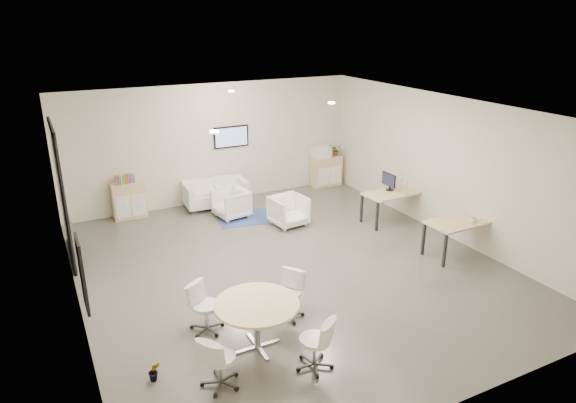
% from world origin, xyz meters
% --- Properties ---
extents(room_shell, '(9.60, 10.60, 4.80)m').
position_xyz_m(room_shell, '(0.00, 0.00, 1.60)').
color(room_shell, '#524F4B').
rests_on(room_shell, ground).
extents(glass_door, '(0.09, 1.90, 2.85)m').
position_xyz_m(glass_door, '(-3.95, 2.51, 1.50)').
color(glass_door, black).
rests_on(glass_door, room_shell).
extents(artwork, '(0.05, 0.54, 1.04)m').
position_xyz_m(artwork, '(-3.97, -1.60, 1.55)').
color(artwork, black).
rests_on(artwork, room_shell).
extents(wall_tv, '(0.98, 0.06, 0.58)m').
position_xyz_m(wall_tv, '(0.50, 4.46, 1.75)').
color(wall_tv, black).
rests_on(wall_tv, room_shell).
extents(ceiling_spots, '(3.14, 4.14, 0.03)m').
position_xyz_m(ceiling_spots, '(-0.20, 0.83, 3.18)').
color(ceiling_spots, '#FFEAC6').
rests_on(ceiling_spots, room_shell).
extents(sideboard_left, '(0.81, 0.42, 0.91)m').
position_xyz_m(sideboard_left, '(-2.36, 4.26, 0.45)').
color(sideboard_left, '#D4B97F').
rests_on(sideboard_left, room_shell).
extents(sideboard_right, '(0.90, 0.43, 0.90)m').
position_xyz_m(sideboard_right, '(3.40, 4.26, 0.45)').
color(sideboard_right, '#D4B97F').
rests_on(sideboard_right, room_shell).
extents(books, '(0.47, 0.14, 0.22)m').
position_xyz_m(books, '(-2.41, 4.27, 1.02)').
color(books, red).
rests_on(books, sideboard_left).
extents(printer, '(0.51, 0.43, 0.36)m').
position_xyz_m(printer, '(3.21, 4.26, 1.06)').
color(printer, white).
rests_on(printer, sideboard_right).
extents(loveseat, '(1.70, 0.92, 0.62)m').
position_xyz_m(loveseat, '(-0.15, 4.08, 0.34)').
color(loveseat, silver).
rests_on(loveseat, room_shell).
extents(blue_rug, '(1.86, 1.42, 0.01)m').
position_xyz_m(blue_rug, '(0.38, 2.88, 0.01)').
color(blue_rug, navy).
rests_on(blue_rug, room_shell).
extents(armchair_left, '(0.83, 0.88, 0.79)m').
position_xyz_m(armchair_left, '(-0.06, 3.12, 0.40)').
color(armchair_left, silver).
rests_on(armchair_left, room_shell).
extents(armchair_right, '(0.86, 0.82, 0.81)m').
position_xyz_m(armchair_right, '(0.99, 1.99, 0.40)').
color(armchair_right, silver).
rests_on(armchair_right, room_shell).
extents(desk_rear, '(1.54, 0.86, 0.78)m').
position_xyz_m(desk_rear, '(3.38, 1.04, 0.70)').
color(desk_rear, '#D4B97F').
rests_on(desk_rear, room_shell).
extents(desk_front, '(1.52, 0.80, 0.78)m').
position_xyz_m(desk_front, '(3.49, -1.10, 0.70)').
color(desk_front, '#D4B97F').
rests_on(desk_front, room_shell).
extents(monitor, '(0.20, 0.50, 0.44)m').
position_xyz_m(monitor, '(3.34, 1.19, 1.01)').
color(monitor, black).
rests_on(monitor, desk_rear).
extents(round_table, '(1.29, 1.29, 0.79)m').
position_xyz_m(round_table, '(-1.67, -2.19, 0.71)').
color(round_table, '#D4B97F').
rests_on(round_table, room_shell).
extents(meeting_chairs, '(2.40, 2.40, 0.82)m').
position_xyz_m(meeting_chairs, '(-1.67, -2.19, 0.41)').
color(meeting_chairs, white).
rests_on(meeting_chairs, room_shell).
extents(plant_cabinet, '(0.32, 0.35, 0.25)m').
position_xyz_m(plant_cabinet, '(3.72, 4.26, 1.02)').
color(plant_cabinet, '#3F7F3F').
rests_on(plant_cabinet, sideboard_right).
extents(plant_floor, '(0.24, 0.34, 0.14)m').
position_xyz_m(plant_floor, '(-3.27, -2.23, 0.07)').
color(plant_floor, '#3F7F3F').
rests_on(plant_floor, room_shell).
extents(cup, '(0.16, 0.15, 0.13)m').
position_xyz_m(cup, '(3.63, -1.31, 0.85)').
color(cup, white).
rests_on(cup, desk_front).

